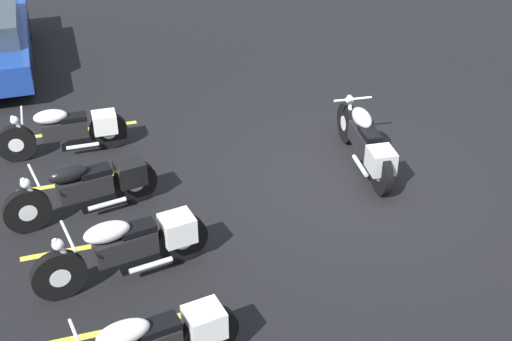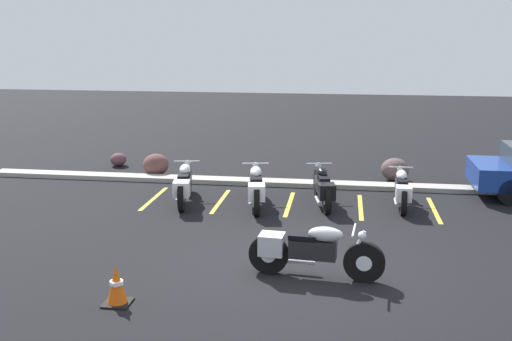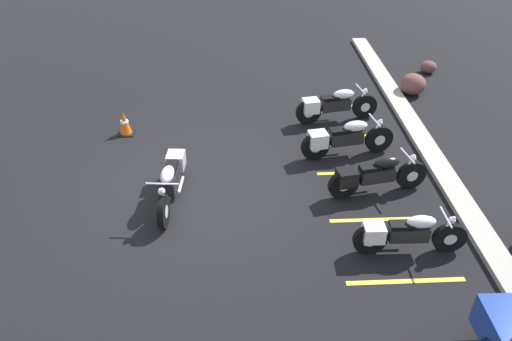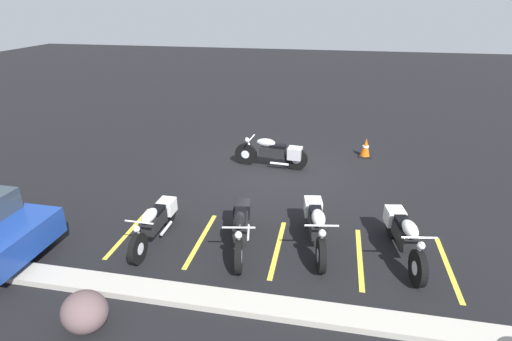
{
  "view_description": "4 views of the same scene",
  "coord_description": "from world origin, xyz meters",
  "px_view_note": "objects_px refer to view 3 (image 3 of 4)",
  "views": [
    {
      "loc": [
        -8.38,
        4.2,
        6.05
      ],
      "look_at": [
        -0.49,
        1.72,
        0.81
      ],
      "focal_mm": 50.0,
      "sensor_mm": 36.0,
      "label": 1
    },
    {
      "loc": [
        0.78,
        -9.71,
        4.0
      ],
      "look_at": [
        -1.06,
        2.69,
        1.09
      ],
      "focal_mm": 42.0,
      "sensor_mm": 36.0,
      "label": 2
    },
    {
      "loc": [
        8.84,
        1.03,
        6.48
      ],
      "look_at": [
        0.02,
        1.46,
        0.45
      ],
      "focal_mm": 35.0,
      "sensor_mm": 36.0,
      "label": 3
    },
    {
      "loc": [
        -1.33,
        10.86,
        4.82
      ],
      "look_at": [
        0.4,
        1.97,
        0.86
      ],
      "focal_mm": 28.0,
      "sensor_mm": 36.0,
      "label": 4
    }
  ],
  "objects_px": {
    "traffic_cone": "(125,124)",
    "parked_bike_0": "(333,105)",
    "parked_bike_1": "(343,138)",
    "landscape_rock_2": "(428,67)",
    "landscape_rock_0": "(413,84)",
    "parked_bike_2": "(374,175)",
    "parked_bike_3": "(405,234)",
    "motorcycle_silver_featured": "(171,179)"
  },
  "relations": [
    {
      "from": "motorcycle_silver_featured",
      "to": "parked_bike_3",
      "type": "distance_m",
      "value": 4.78
    },
    {
      "from": "parked_bike_0",
      "to": "parked_bike_2",
      "type": "distance_m",
      "value": 3.28
    },
    {
      "from": "traffic_cone",
      "to": "motorcycle_silver_featured",
      "type": "bearing_deg",
      "value": 27.58
    },
    {
      "from": "parked_bike_0",
      "to": "parked_bike_3",
      "type": "height_order",
      "value": "parked_bike_0"
    },
    {
      "from": "parked_bike_1",
      "to": "landscape_rock_2",
      "type": "distance_m",
      "value": 6.09
    },
    {
      "from": "parked_bike_3",
      "to": "landscape_rock_0",
      "type": "bearing_deg",
      "value": 72.17
    },
    {
      "from": "motorcycle_silver_featured",
      "to": "landscape_rock_0",
      "type": "xyz_separation_m",
      "value": [
        -4.76,
        6.64,
        -0.17
      ]
    },
    {
      "from": "landscape_rock_0",
      "to": "landscape_rock_2",
      "type": "bearing_deg",
      "value": 146.49
    },
    {
      "from": "landscape_rock_0",
      "to": "landscape_rock_2",
      "type": "distance_m",
      "value": 1.82
    },
    {
      "from": "parked_bike_1",
      "to": "landscape_rock_0",
      "type": "relative_size",
      "value": 3.04
    },
    {
      "from": "parked_bike_1",
      "to": "landscape_rock_0",
      "type": "distance_m",
      "value": 4.28
    },
    {
      "from": "traffic_cone",
      "to": "parked_bike_1",
      "type": "bearing_deg",
      "value": 76.23
    },
    {
      "from": "landscape_rock_2",
      "to": "traffic_cone",
      "type": "xyz_separation_m",
      "value": [
        3.49,
        -9.09,
        0.09
      ]
    },
    {
      "from": "parked_bike_2",
      "to": "landscape_rock_0",
      "type": "distance_m",
      "value": 5.38
    },
    {
      "from": "motorcycle_silver_featured",
      "to": "parked_bike_1",
      "type": "distance_m",
      "value": 4.18
    },
    {
      "from": "traffic_cone",
      "to": "parked_bike_2",
      "type": "bearing_deg",
      "value": 63.52
    },
    {
      "from": "parked_bike_1",
      "to": "landscape_rock_0",
      "type": "bearing_deg",
      "value": 40.86
    },
    {
      "from": "parked_bike_1",
      "to": "parked_bike_2",
      "type": "relative_size",
      "value": 1.03
    },
    {
      "from": "parked_bike_0",
      "to": "landscape_rock_2",
      "type": "xyz_separation_m",
      "value": [
        -3.07,
        3.66,
        -0.27
      ]
    },
    {
      "from": "parked_bike_3",
      "to": "parked_bike_2",
      "type": "bearing_deg",
      "value": 95.04
    },
    {
      "from": "landscape_rock_0",
      "to": "parked_bike_3",
      "type": "bearing_deg",
      "value": -18.71
    },
    {
      "from": "motorcycle_silver_featured",
      "to": "landscape_rock_2",
      "type": "xyz_separation_m",
      "value": [
        -6.27,
        7.64,
        -0.28
      ]
    },
    {
      "from": "parked_bike_3",
      "to": "traffic_cone",
      "type": "bearing_deg",
      "value": 142.28
    },
    {
      "from": "parked_bike_3",
      "to": "traffic_cone",
      "type": "xyz_separation_m",
      "value": [
        -4.67,
        -5.84,
        -0.15
      ]
    },
    {
      "from": "motorcycle_silver_featured",
      "to": "traffic_cone",
      "type": "xyz_separation_m",
      "value": [
        -2.78,
        -1.45,
        -0.18
      ]
    },
    {
      "from": "motorcycle_silver_featured",
      "to": "parked_bike_0",
      "type": "distance_m",
      "value": 5.1
    },
    {
      "from": "landscape_rock_0",
      "to": "traffic_cone",
      "type": "height_order",
      "value": "traffic_cone"
    },
    {
      "from": "parked_bike_0",
      "to": "parked_bike_3",
      "type": "xyz_separation_m",
      "value": [
        5.08,
        0.41,
        -0.03
      ]
    },
    {
      "from": "traffic_cone",
      "to": "landscape_rock_0",
      "type": "bearing_deg",
      "value": 103.72
    },
    {
      "from": "parked_bike_1",
      "to": "landscape_rock_0",
      "type": "height_order",
      "value": "parked_bike_1"
    },
    {
      "from": "landscape_rock_2",
      "to": "parked_bike_1",
      "type": "bearing_deg",
      "value": -37.83
    },
    {
      "from": "parked_bike_2",
      "to": "traffic_cone",
      "type": "height_order",
      "value": "parked_bike_2"
    },
    {
      "from": "parked_bike_1",
      "to": "parked_bike_3",
      "type": "distance_m",
      "value": 3.38
    },
    {
      "from": "landscape_rock_0",
      "to": "parked_bike_1",
      "type": "bearing_deg",
      "value": -39.67
    },
    {
      "from": "parked_bike_2",
      "to": "traffic_cone",
      "type": "relative_size",
      "value": 3.55
    },
    {
      "from": "parked_bike_0",
      "to": "parked_bike_2",
      "type": "xyz_separation_m",
      "value": [
        3.26,
        0.28,
        -0.01
      ]
    },
    {
      "from": "parked_bike_0",
      "to": "traffic_cone",
      "type": "relative_size",
      "value": 3.61
    },
    {
      "from": "parked_bike_2",
      "to": "motorcycle_silver_featured",
      "type": "bearing_deg",
      "value": 168.72
    },
    {
      "from": "traffic_cone",
      "to": "parked_bike_0",
      "type": "bearing_deg",
      "value": 94.41
    },
    {
      "from": "parked_bike_1",
      "to": "parked_bike_2",
      "type": "bearing_deg",
      "value": -86.7
    },
    {
      "from": "landscape_rock_2",
      "to": "parked_bike_3",
      "type": "bearing_deg",
      "value": -21.73
    },
    {
      "from": "parked_bike_3",
      "to": "landscape_rock_0",
      "type": "distance_m",
      "value": 7.01
    }
  ]
}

